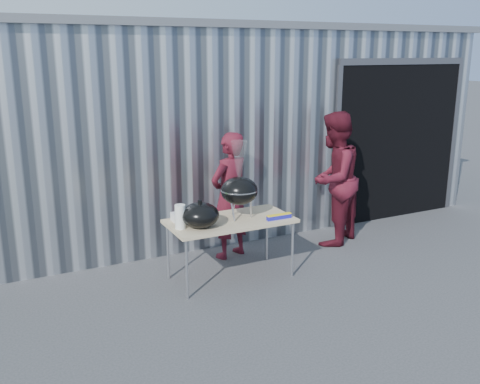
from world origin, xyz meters
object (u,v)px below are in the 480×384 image
person_cook (230,196)px  person_bystander (333,179)px  folding_table (230,223)px  kettle_grill (239,184)px

person_cook → person_bystander: 1.56m
folding_table → person_bystander: 1.93m
person_cook → person_bystander: person_bystander is taller
folding_table → kettle_grill: 0.47m
person_cook → kettle_grill: bearing=54.9°
kettle_grill → person_cook: (0.18, 0.65, -0.32)m
kettle_grill → person_bystander: 1.81m
folding_table → person_cook: person_cook is taller
folding_table → person_cook: 0.74m
folding_table → kettle_grill: kettle_grill is taller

